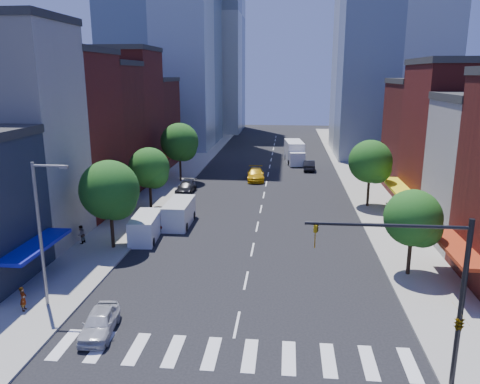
# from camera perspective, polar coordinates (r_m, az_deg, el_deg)

# --- Properties ---
(ground) EXTENTS (220.00, 220.00, 0.00)m
(ground) POSITION_cam_1_polar(r_m,az_deg,el_deg) (28.14, -0.39, -15.85)
(ground) COLOR black
(ground) RESTS_ON ground
(sidewalk_left) EXTENTS (5.00, 120.00, 0.15)m
(sidewalk_left) POSITION_cam_1_polar(r_m,az_deg,el_deg) (67.45, -7.30, 2.08)
(sidewalk_left) COLOR gray
(sidewalk_left) RESTS_ON ground
(sidewalk_right) EXTENTS (5.00, 120.00, 0.15)m
(sidewalk_right) POSITION_cam_1_polar(r_m,az_deg,el_deg) (66.46, 14.21, 1.57)
(sidewalk_right) COLOR gray
(sidewalk_right) RESTS_ON ground
(crosswalk) EXTENTS (19.00, 3.00, 0.01)m
(crosswalk) POSITION_cam_1_polar(r_m,az_deg,el_deg) (25.60, -1.15, -19.18)
(crosswalk) COLOR silver
(crosswalk) RESTS_ON ground
(bldg_left_2) EXTENTS (12.00, 9.00, 16.00)m
(bldg_left_2) POSITION_cam_1_polar(r_m,az_deg,el_deg) (50.95, -22.03, 6.30)
(bldg_left_2) COLOR maroon
(bldg_left_2) RESTS_ON ground
(bldg_left_3) EXTENTS (12.00, 8.00, 15.00)m
(bldg_left_3) POSITION_cam_1_polar(r_m,az_deg,el_deg) (58.61, -18.17, 7.03)
(bldg_left_3) COLOR #4F1613
(bldg_left_3) RESTS_ON ground
(bldg_left_4) EXTENTS (12.00, 9.00, 17.00)m
(bldg_left_4) POSITION_cam_1_polar(r_m,az_deg,el_deg) (66.33, -15.28, 8.86)
(bldg_left_4) COLOR maroon
(bldg_left_4) RESTS_ON ground
(bldg_left_5) EXTENTS (12.00, 10.00, 13.00)m
(bldg_left_5) POSITION_cam_1_polar(r_m,az_deg,el_deg) (75.42, -12.62, 8.07)
(bldg_left_5) COLOR #4F1613
(bldg_left_5) RESTS_ON ground
(bldg_right_2) EXTENTS (12.00, 10.00, 15.00)m
(bldg_right_2) POSITION_cam_1_polar(r_m,az_deg,el_deg) (52.01, 26.55, 5.42)
(bldg_right_2) COLOR maroon
(bldg_right_2) RESTS_ON ground
(bldg_right_3) EXTENTS (12.00, 10.00, 13.00)m
(bldg_right_3) POSITION_cam_1_polar(r_m,az_deg,el_deg) (61.51, 23.25, 5.95)
(bldg_right_3) COLOR #4F1613
(bldg_right_3) RESTS_ON ground
(tower_far_w) EXTENTS (18.00, 18.00, 56.00)m
(tower_far_w) POSITION_cam_1_polar(r_m,az_deg,el_deg) (121.79, -4.26, 20.70)
(tower_far_w) COLOR #9EA5AD
(tower_far_w) RESTS_ON ground
(traffic_signal) EXTENTS (7.24, 2.24, 8.00)m
(traffic_signal) POSITION_cam_1_polar(r_m,az_deg,el_deg) (23.25, 24.05, -12.41)
(traffic_signal) COLOR black
(traffic_signal) RESTS_ON sidewalk_right
(streetlight) EXTENTS (2.25, 0.25, 9.00)m
(streetlight) POSITION_cam_1_polar(r_m,az_deg,el_deg) (30.37, -22.97, -3.84)
(streetlight) COLOR slate
(streetlight) RESTS_ON sidewalk_left
(tree_left_near) EXTENTS (4.80, 4.80, 7.30)m
(tree_left_near) POSITION_cam_1_polar(r_m,az_deg,el_deg) (38.93, -15.44, -0.04)
(tree_left_near) COLOR black
(tree_left_near) RESTS_ON sidewalk_left
(tree_left_mid) EXTENTS (4.20, 4.20, 6.65)m
(tree_left_mid) POSITION_cam_1_polar(r_m,az_deg,el_deg) (49.15, -10.86, 2.71)
(tree_left_mid) COLOR black
(tree_left_mid) RESTS_ON sidewalk_left
(tree_left_far) EXTENTS (5.00, 5.00, 7.75)m
(tree_left_far) POSITION_cam_1_polar(r_m,az_deg,el_deg) (62.38, -7.25, 5.88)
(tree_left_far) COLOR black
(tree_left_far) RESTS_ON sidewalk_left
(tree_right_near) EXTENTS (4.00, 4.00, 6.20)m
(tree_right_near) POSITION_cam_1_polar(r_m,az_deg,el_deg) (34.81, 20.57, -3.26)
(tree_right_near) COLOR black
(tree_right_near) RESTS_ON sidewalk_right
(tree_right_far) EXTENTS (4.60, 4.60, 7.20)m
(tree_right_far) POSITION_cam_1_polar(r_m,az_deg,el_deg) (51.77, 15.76, 3.39)
(tree_right_far) COLOR black
(tree_right_far) RESTS_ON sidewalk_right
(parked_car_front) EXTENTS (2.10, 4.22, 1.38)m
(parked_car_front) POSITION_cam_1_polar(r_m,az_deg,el_deg) (28.09, -16.74, -14.95)
(parked_car_front) COLOR #B6B6BB
(parked_car_front) RESTS_ON ground
(parked_car_second) EXTENTS (1.54, 4.35, 1.43)m
(parked_car_second) POSITION_cam_1_polar(r_m,az_deg,el_deg) (45.66, -8.72, -3.01)
(parked_car_second) COLOR black
(parked_car_second) RESTS_ON ground
(parked_car_third) EXTENTS (2.97, 5.80, 1.57)m
(parked_car_third) POSITION_cam_1_polar(r_m,az_deg,el_deg) (45.47, -9.96, -3.04)
(parked_car_third) COLOR #999999
(parked_car_third) RESTS_ON ground
(parked_car_rear) EXTENTS (2.07, 4.71, 1.35)m
(parked_car_rear) POSITION_cam_1_polar(r_m,az_deg,el_deg) (57.27, -6.60, 0.54)
(parked_car_rear) COLOR black
(parked_car_rear) RESTS_ON ground
(cargo_van_near) EXTENTS (2.45, 5.26, 2.18)m
(cargo_van_near) POSITION_cam_1_polar(r_m,az_deg,el_deg) (41.67, -11.46, -4.30)
(cargo_van_near) COLOR silver
(cargo_van_near) RESTS_ON ground
(cargo_van_far) EXTENTS (2.30, 5.53, 2.35)m
(cargo_van_far) POSITION_cam_1_polar(r_m,az_deg,el_deg) (45.07, -7.46, -2.61)
(cargo_van_far) COLOR silver
(cargo_van_far) RESTS_ON ground
(taxi) EXTENTS (2.68, 5.73, 1.62)m
(taxi) POSITION_cam_1_polar(r_m,az_deg,el_deg) (63.75, 1.93, 2.15)
(taxi) COLOR #D8A20B
(taxi) RESTS_ON ground
(traffic_car_oncoming) EXTENTS (1.66, 4.68, 1.54)m
(traffic_car_oncoming) POSITION_cam_1_polar(r_m,az_deg,el_deg) (71.29, 8.41, 3.26)
(traffic_car_oncoming) COLOR black
(traffic_car_oncoming) RESTS_ON ground
(traffic_car_far) EXTENTS (2.21, 4.79, 1.59)m
(traffic_car_far) POSITION_cam_1_polar(r_m,az_deg,el_deg) (76.22, 6.80, 4.04)
(traffic_car_far) COLOR #999999
(traffic_car_far) RESTS_ON ground
(box_truck) EXTENTS (3.40, 8.73, 3.43)m
(box_truck) POSITION_cam_1_polar(r_m,az_deg,el_deg) (77.18, 6.65, 4.79)
(box_truck) COLOR white
(box_truck) RESTS_ON ground
(pedestrian_near) EXTENTS (0.48, 0.63, 1.53)m
(pedestrian_near) POSITION_cam_1_polar(r_m,az_deg,el_deg) (31.77, -24.92, -11.72)
(pedestrian_near) COLOR #999999
(pedestrian_near) RESTS_ON sidewalk_left
(pedestrian_far) EXTENTS (0.71, 0.85, 1.59)m
(pedestrian_far) POSITION_cam_1_polar(r_m,az_deg,el_deg) (41.80, -18.82, -4.93)
(pedestrian_far) COLOR #999999
(pedestrian_far) RESTS_ON sidewalk_left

